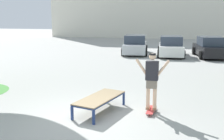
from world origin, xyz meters
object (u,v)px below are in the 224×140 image
at_px(car_silver, 135,45).
at_px(car_white, 171,47).
at_px(skater, 152,77).
at_px(car_black, 210,48).
at_px(skate_box, 100,99).
at_px(skateboard, 151,110).

bearing_deg(car_silver, car_white, -10.09).
distance_m(skater, car_silver, 13.39).
height_order(skater, car_black, skater).
bearing_deg(skate_box, car_silver, 94.56).
xyz_separation_m(skate_box, car_white, (1.70, 12.96, 0.28)).
distance_m(skate_box, skateboard, 1.56).
xyz_separation_m(skater, car_black, (2.99, 12.72, -0.38)).
height_order(skateboard, car_black, car_black).
xyz_separation_m(skater, car_white, (0.21, 12.65, -0.38)).
distance_m(skateboard, skater, 0.99).
height_order(skateboard, skater, skater).
relative_size(skate_box, skateboard, 2.51).
bearing_deg(car_white, car_silver, 169.91).
height_order(skate_box, skater, skater).
bearing_deg(car_silver, skate_box, -85.44).
bearing_deg(skater, skate_box, -168.18).
distance_m(skate_box, car_black, 13.78).
bearing_deg(car_silver, car_black, -4.33).
distance_m(skateboard, car_silver, 13.40).
distance_m(skate_box, car_silver, 13.50).
height_order(car_silver, car_white, same).
bearing_deg(skate_box, skater, 11.82).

